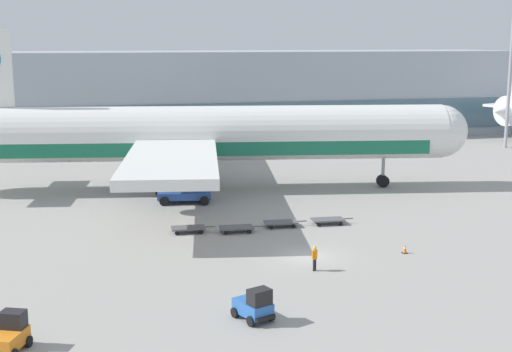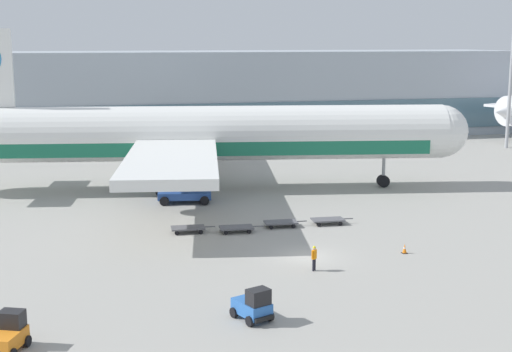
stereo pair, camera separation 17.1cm
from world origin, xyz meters
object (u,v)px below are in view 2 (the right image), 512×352
(baggage_dolly_lead, at_px, (188,228))
(baggage_dolly_trail, at_px, (328,220))
(airplane_main, at_px, (194,136))
(scissor_lift_loader, at_px, (185,183))
(traffic_cone_near, at_px, (405,249))
(baggage_dolly_third, at_px, (281,222))
(baggage_dolly_second, at_px, (237,228))
(baggage_tug_foreground, at_px, (8,335))
(ground_crew_near, at_px, (314,256))
(baggage_tug_mid, at_px, (254,306))

(baggage_dolly_lead, xyz_separation_m, baggage_dolly_trail, (12.27, -0.23, 0.00))
(baggage_dolly_lead, bearing_deg, airplane_main, 82.40)
(scissor_lift_loader, distance_m, traffic_cone_near, 25.24)
(airplane_main, distance_m, baggage_dolly_trail, 20.25)
(scissor_lift_loader, distance_m, baggage_dolly_third, 13.40)
(baggage_dolly_second, xyz_separation_m, baggage_dolly_third, (4.09, 0.77, 0.00))
(baggage_dolly_third, bearing_deg, airplane_main, 108.75)
(airplane_main, height_order, baggage_dolly_lead, airplane_main)
(airplane_main, bearing_deg, baggage_dolly_third, -64.73)
(traffic_cone_near, bearing_deg, scissor_lift_loader, 122.71)
(airplane_main, distance_m, baggage_tug_foreground, 41.19)
(baggage_dolly_lead, bearing_deg, traffic_cone_near, -29.67)
(baggage_tug_foreground, height_order, ground_crew_near, baggage_tug_foreground)
(baggage_dolly_trail, bearing_deg, baggage_dolly_third, -178.46)
(baggage_dolly_trail, bearing_deg, baggage_dolly_second, -172.23)
(baggage_dolly_third, xyz_separation_m, traffic_cone_near, (6.96, -9.67, -0.03))
(scissor_lift_loader, xyz_separation_m, baggage_dolly_trail, (10.88, -11.66, -1.55))
(baggage_dolly_trail, bearing_deg, ground_crew_near, -110.49)
(baggage_dolly_second, distance_m, baggage_dolly_third, 4.16)
(baggage_tug_foreground, relative_size, baggage_dolly_third, 0.75)
(baggage_tug_mid, height_order, ground_crew_near, baggage_tug_mid)
(baggage_dolly_lead, distance_m, baggage_dolly_trail, 12.27)
(baggage_tug_foreground, relative_size, traffic_cone_near, 3.82)
(scissor_lift_loader, distance_m, baggage_tug_foreground, 34.93)
(baggage_dolly_second, bearing_deg, baggage_dolly_trail, 7.77)
(baggage_tug_mid, relative_size, ground_crew_near, 1.55)
(baggage_tug_foreground, height_order, baggage_dolly_second, baggage_tug_foreground)
(baggage_tug_foreground, bearing_deg, baggage_dolly_second, -16.92)
(scissor_lift_loader, height_order, baggage_dolly_third, scissor_lift_loader)
(ground_crew_near, relative_size, traffic_cone_near, 2.46)
(ground_crew_near, xyz_separation_m, traffic_cone_near, (7.97, 2.28, -0.70))
(baggage_dolly_third, xyz_separation_m, baggage_dolly_trail, (4.22, -0.14, 0.00))
(baggage_tug_foreground, bearing_deg, ground_crew_near, -43.45)
(airplane_main, relative_size, baggage_tug_mid, 20.74)
(baggage_tug_mid, bearing_deg, baggage_tug_foreground, -107.76)
(scissor_lift_loader, height_order, baggage_dolly_lead, scissor_lift_loader)
(scissor_lift_loader, bearing_deg, baggage_dolly_lead, -86.99)
(baggage_tug_foreground, relative_size, baggage_dolly_second, 0.75)
(baggage_dolly_trail, xyz_separation_m, ground_crew_near, (-5.24, -11.82, 0.67))
(airplane_main, relative_size, scissor_lift_loader, 10.23)
(baggage_tug_foreground, relative_size, ground_crew_near, 1.55)
(baggage_dolly_lead, height_order, baggage_dolly_second, same)
(traffic_cone_near, bearing_deg, baggage_dolly_second, 141.13)
(baggage_tug_foreground, relative_size, baggage_dolly_trail, 0.75)
(scissor_lift_loader, distance_m, baggage_dolly_lead, 11.62)
(baggage_dolly_lead, height_order, ground_crew_near, ground_crew_near)
(baggage_tug_foreground, distance_m, traffic_cone_near, 29.56)
(scissor_lift_loader, distance_m, baggage_dolly_second, 12.66)
(airplane_main, height_order, baggage_dolly_trail, airplane_main)
(baggage_tug_foreground, bearing_deg, baggage_dolly_trail, -27.66)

